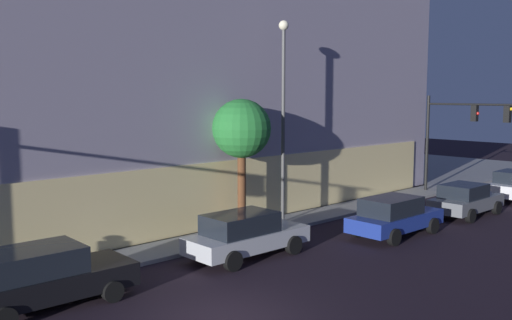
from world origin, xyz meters
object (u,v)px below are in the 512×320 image
at_px(sidewalk_tree, 242,130).
at_px(car_silver, 245,234).
at_px(traffic_light_far_corner, 460,125).
at_px(street_lamp_sidewalk, 283,99).
at_px(car_blue, 394,216).
at_px(car_grey, 465,199).
at_px(car_black, 43,276).
at_px(modern_building, 126,15).

height_order(sidewalk_tree, car_silver, sidewalk_tree).
relative_size(traffic_light_far_corner, street_lamp_sidewalk, 0.64).
bearing_deg(car_blue, street_lamp_sidewalk, 113.91).
xyz_separation_m(car_silver, car_grey, (12.61, -2.10, -0.05)).
bearing_deg(car_silver, car_grey, -9.45).
bearing_deg(car_blue, car_black, 170.84).
relative_size(modern_building, sidewalk_tree, 5.09).
relative_size(modern_building, car_grey, 6.39).
relative_size(sidewalk_tree, car_blue, 1.20).
relative_size(modern_building, traffic_light_far_corner, 4.99).
relative_size(modern_building, car_blue, 6.10).
height_order(car_black, car_silver, car_black).
xyz_separation_m(modern_building, car_grey, (7.70, -18.35, -9.91)).
distance_m(modern_building, car_silver, 19.63).
distance_m(street_lamp_sidewalk, car_black, 13.09).
relative_size(street_lamp_sidewalk, car_black, 1.86).
bearing_deg(modern_building, car_grey, -67.23).
xyz_separation_m(modern_building, car_silver, (-4.91, -16.25, -9.86)).
xyz_separation_m(modern_building, car_black, (-12.19, -15.92, -9.86)).
distance_m(car_black, car_blue, 14.14).
xyz_separation_m(sidewalk_tree, car_black, (-9.78, -2.65, -3.54)).
height_order(car_black, car_blue, car_black).
bearing_deg(street_lamp_sidewalk, car_blue, -66.09).
distance_m(car_silver, car_grey, 12.78).
bearing_deg(car_black, car_blue, -9.16).
height_order(sidewalk_tree, car_blue, sidewalk_tree).
relative_size(car_black, car_blue, 1.04).
bearing_deg(car_grey, sidewalk_tree, 153.34).
xyz_separation_m(modern_building, street_lamp_sidewalk, (-0.25, -13.63, -5.03)).
relative_size(car_black, car_grey, 1.09).
bearing_deg(modern_building, car_black, -127.45).
bearing_deg(street_lamp_sidewalk, sidewalk_tree, 170.64).
height_order(modern_building, street_lamp_sidewalk, modern_building).
height_order(traffic_light_far_corner, car_black, traffic_light_far_corner).
distance_m(car_black, car_silver, 7.29).
xyz_separation_m(modern_building, sidewalk_tree, (-2.41, -13.27, -6.32)).
height_order(traffic_light_far_corner, car_grey, traffic_light_far_corner).
relative_size(street_lamp_sidewalk, sidewalk_tree, 1.61).
height_order(modern_building, traffic_light_far_corner, modern_building).
height_order(sidewalk_tree, car_grey, sidewalk_tree).
height_order(modern_building, sidewalk_tree, modern_building).
xyz_separation_m(modern_building, car_blue, (1.77, -18.17, -9.87)).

